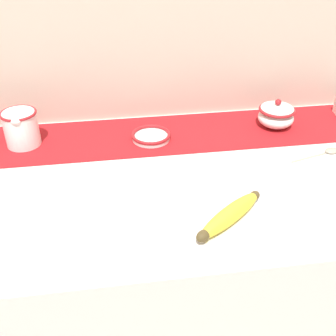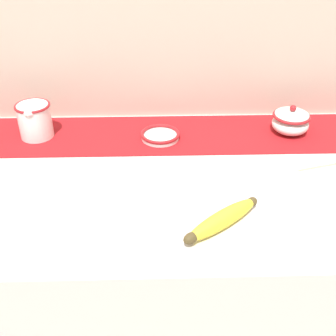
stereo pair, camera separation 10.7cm
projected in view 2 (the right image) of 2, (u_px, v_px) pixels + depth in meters
The scene contains 7 objects.
countertop at pixel (169, 287), 1.38m from camera, with size 1.59×0.72×0.89m, color silver.
back_wall at pixel (166, 21), 1.28m from camera, with size 2.39×0.04×2.40m, color beige.
table_runner at pixel (167, 134), 1.32m from camera, with size 1.46×0.25×0.00m, color #A8191E.
cream_pitcher at pixel (35, 119), 1.28m from camera, with size 0.11×0.12×0.11m.
sugar_bowl at pixel (291, 121), 1.31m from camera, with size 0.12×0.12×0.09m.
small_dish at pixel (160, 135), 1.29m from camera, with size 0.12×0.12×0.02m.
banana at pixel (222, 219), 0.95m from camera, with size 0.20×0.16×0.04m.
Camera 2 is at (-0.03, -0.94, 1.53)m, focal length 45.00 mm.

